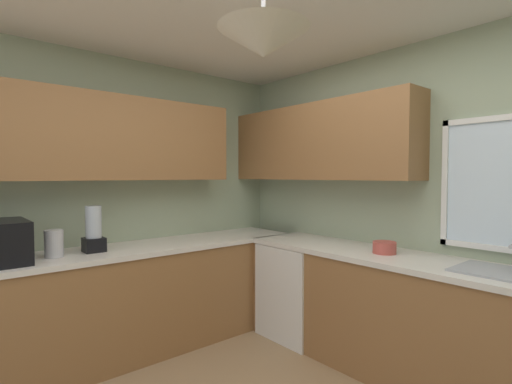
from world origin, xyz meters
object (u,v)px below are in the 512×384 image
at_px(sink_assembly, 512,273).
at_px(bowl, 384,247).
at_px(blender_appliance, 94,231).
at_px(kettle, 54,244).
at_px(dishwasher, 300,290).

relative_size(sink_assembly, bowl, 3.50).
bearing_deg(blender_appliance, kettle, -86.00).
height_order(dishwasher, kettle, kettle).
height_order(bowl, blender_appliance, blender_appliance).
bearing_deg(bowl, blender_appliance, -131.89).
bearing_deg(kettle, blender_appliance, 94.00).
bearing_deg(sink_assembly, blender_appliance, -144.36).
bearing_deg(bowl, sink_assembly, 0.43).
relative_size(dishwasher, bowl, 4.86).
distance_m(dishwasher, kettle, 2.11).
xyz_separation_m(kettle, bowl, (1.48, 1.96, -0.06)).
bearing_deg(sink_assembly, bowl, -179.57).
height_order(kettle, bowl, kettle).
xyz_separation_m(dishwasher, sink_assembly, (1.69, 0.04, 0.48)).
xyz_separation_m(kettle, blender_appliance, (-0.02, 0.29, 0.06)).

